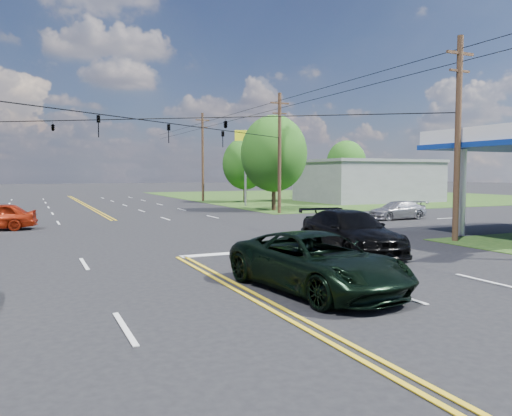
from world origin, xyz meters
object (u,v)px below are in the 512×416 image
pole_se (458,136)px  pole_ne (280,151)px  tree_far_r (346,163)px  pickup_dkgreen (317,262)px  retail_ne (368,182)px  tree_right_a (274,154)px  tree_right_b (245,164)px  suv_black (351,232)px  pole_right_far (203,156)px

pole_se → pole_ne: same height
tree_far_r → pickup_dkgreen: bearing=-125.7°
pole_se → pickup_dkgreen: size_ratio=1.66×
retail_ne → tree_far_r: (4.00, 10.00, 2.34)m
pole_se → tree_right_a: size_ratio=1.16×
tree_right_b → tree_far_r: (17.50, 6.00, 0.33)m
pole_ne → tree_far_r: bearing=45.0°
pole_ne → pickup_dkgreen: size_ratio=1.66×
pole_ne → suv_black: pole_ne is taller
retail_ne → tree_far_r: tree_far_r is taller
tree_far_r → suv_black: 48.55m
pole_se → suv_black: bearing=-172.8°
pole_right_far → tree_far_r: 21.10m
retail_ne → tree_right_a: size_ratio=1.71×
tree_right_b → suv_black: 35.44m
tree_right_a → pickup_dkgreen: 29.72m
pole_ne → tree_right_b: size_ratio=1.34×
pole_right_far → suv_black: 38.63m
retail_ne → suv_black: 38.01m
pole_ne → suv_black: (-6.52, -18.83, -4.07)m
suv_black → tree_far_r: bearing=61.4°
tree_far_r → suv_black: (-27.52, -39.83, -3.69)m
pole_se → pickup_dkgreen: (-11.16, -5.81, -4.12)m
pickup_dkgreen → suv_black: size_ratio=0.98×
tree_right_b → pole_ne: bearing=-103.1°
pickup_dkgreen → suv_black: (4.64, 4.98, 0.05)m
pole_ne → pole_right_far: 19.00m
pole_se → tree_far_r: size_ratio=1.25×
pole_se → pole_ne: 18.00m
pickup_dkgreen → suv_black: suv_black is taller
retail_ne → tree_far_r: size_ratio=1.83×
pole_se → tree_right_b: (3.50, 33.00, -0.70)m
suv_black → pole_se: bearing=13.2°
pole_se → pickup_dkgreen: pole_se is taller
pole_right_far → suv_black: bearing=-99.8°
pole_ne → pole_se: bearing=-90.0°
pole_right_far → retail_ne: bearing=-25.2°
pole_right_far → tree_right_b: size_ratio=1.41×
pole_ne → tree_right_a: pole_ne is taller
retail_ne → tree_right_a: tree_right_a is taller
pole_right_far → tree_right_a: size_ratio=1.22×
pole_se → pickup_dkgreen: 13.24m
pole_right_far → suv_black: (-6.52, -37.83, -4.32)m
pole_se → pickup_dkgreen: bearing=-152.5°
tree_right_a → tree_right_b: tree_right_a is taller
retail_ne → suv_black: retail_ne is taller
tree_right_a → suv_black: 23.43m
pole_right_far → tree_right_a: pole_right_far is taller
pole_ne → tree_right_a: (1.00, 3.00, -0.05)m
pole_right_far → tree_right_a: (1.00, -16.00, -0.30)m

